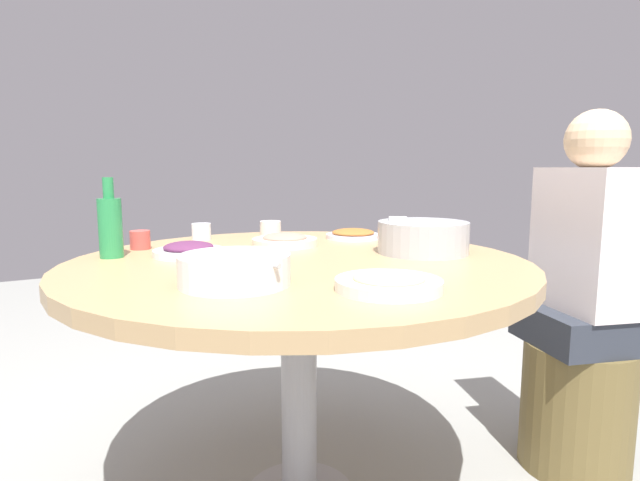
# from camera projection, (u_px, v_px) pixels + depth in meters

# --- Properties ---
(round_dining_table) EXTENTS (1.30, 1.30, 0.75)m
(round_dining_table) POSITION_uv_depth(u_px,v_px,m) (298.00, 288.00, 1.48)
(round_dining_table) COLOR #99999E
(round_dining_table) RESTS_ON ground
(rice_bowl) EXTENTS (0.28, 0.28, 0.11)m
(rice_bowl) POSITION_uv_depth(u_px,v_px,m) (423.00, 237.00, 1.57)
(rice_bowl) COLOR #B2B5BA
(rice_bowl) RESTS_ON round_dining_table
(soup_bowl) EXTENTS (0.25, 0.26, 0.07)m
(soup_bowl) POSITION_uv_depth(u_px,v_px,m) (235.00, 270.00, 1.14)
(soup_bowl) COLOR white
(soup_bowl) RESTS_ON round_dining_table
(dish_eggplant) EXTENTS (0.21, 0.21, 0.04)m
(dish_eggplant) POSITION_uv_depth(u_px,v_px,m) (189.00, 250.00, 1.52)
(dish_eggplant) COLOR silver
(dish_eggplant) RESTS_ON round_dining_table
(dish_tofu_braise) EXTENTS (0.20, 0.20, 0.04)m
(dish_tofu_braise) POSITION_uv_depth(u_px,v_px,m) (353.00, 234.00, 1.90)
(dish_tofu_braise) COLOR silver
(dish_tofu_braise) RESTS_ON round_dining_table
(dish_shrimp) EXTENTS (0.22, 0.22, 0.04)m
(dish_shrimp) POSITION_uv_depth(u_px,v_px,m) (285.00, 240.00, 1.71)
(dish_shrimp) COLOR silver
(dish_shrimp) RESTS_ON round_dining_table
(dish_noodles) EXTENTS (0.23, 0.23, 0.04)m
(dish_noodles) POSITION_uv_depth(u_px,v_px,m) (388.00, 283.00, 1.09)
(dish_noodles) COLOR silver
(dish_noodles) RESTS_ON round_dining_table
(green_bottle) EXTENTS (0.07, 0.07, 0.23)m
(green_bottle) POSITION_uv_depth(u_px,v_px,m) (110.00, 226.00, 1.48)
(green_bottle) COLOR #2A8D4C
(green_bottle) RESTS_ON round_dining_table
(tea_cup_near) EXTENTS (0.07, 0.07, 0.06)m
(tea_cup_near) POSITION_uv_depth(u_px,v_px,m) (201.00, 232.00, 1.86)
(tea_cup_near) COLOR white
(tea_cup_near) RESTS_ON round_dining_table
(tea_cup_far) EXTENTS (0.06, 0.06, 0.06)m
(tea_cup_far) POSITION_uv_depth(u_px,v_px,m) (140.00, 240.00, 1.64)
(tea_cup_far) COLOR #CD4D47
(tea_cup_far) RESTS_ON round_dining_table
(tea_cup_side) EXTENTS (0.08, 0.08, 0.06)m
(tea_cup_side) POSITION_uv_depth(u_px,v_px,m) (271.00, 230.00, 1.90)
(tea_cup_side) COLOR silver
(tea_cup_side) RESTS_ON round_dining_table
(stool_for_diner_left) EXTENTS (0.36, 0.36, 0.43)m
(stool_for_diner_left) POSITION_uv_depth(u_px,v_px,m) (577.00, 405.00, 1.73)
(stool_for_diner_left) COLOR brown
(stool_for_diner_left) RESTS_ON ground
(diner_left) EXTENTS (0.42, 0.41, 0.76)m
(diner_left) POSITION_uv_depth(u_px,v_px,m) (588.00, 249.00, 1.66)
(diner_left) COLOR #2D333D
(diner_left) RESTS_ON stool_for_diner_left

